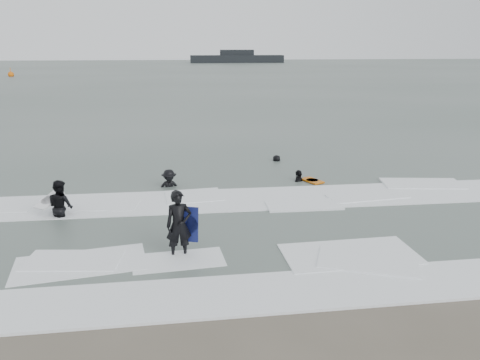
{
  "coord_description": "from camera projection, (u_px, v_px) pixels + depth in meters",
  "views": [
    {
      "loc": [
        -1.82,
        -10.02,
        5.52
      ],
      "look_at": [
        0.0,
        5.0,
        1.1
      ],
      "focal_mm": 35.0,
      "sensor_mm": 36.0,
      "label": 1
    }
  ],
  "objects": [
    {
      "name": "ground",
      "position": [
        265.0,
        281.0,
        11.3
      ],
      "size": [
        320.0,
        320.0,
        0.0
      ],
      "primitive_type": "plane",
      "color": "brown",
      "rests_on": "ground"
    },
    {
      "name": "sea",
      "position": [
        192.0,
        74.0,
        87.52
      ],
      "size": [
        320.0,
        320.0,
        0.0
      ],
      "primitive_type": "plane",
      "color": "#47544C",
      "rests_on": "ground"
    },
    {
      "name": "vessel_horizon",
      "position": [
        237.0,
        58.0,
        139.53
      ],
      "size": [
        27.68,
        4.94,
        3.76
      ],
      "color": "black",
      "rests_on": "ground"
    },
    {
      "name": "surfer_wading",
      "position": [
        62.0,
        217.0,
        15.48
      ],
      "size": [
        1.12,
        1.1,
        1.82
      ],
      "primitive_type": "imported",
      "rotation": [
        0.0,
        0.0,
        2.45
      ],
      "color": "black",
      "rests_on": "ground"
    },
    {
      "name": "surfer_right_near",
      "position": [
        299.0,
        182.0,
        19.42
      ],
      "size": [
        0.97,
        0.98,
        1.66
      ],
      "primitive_type": "imported",
      "rotation": [
        0.0,
        0.0,
        -2.34
      ],
      "color": "black",
      "rests_on": "ground"
    },
    {
      "name": "surfer_right_far",
      "position": [
        277.0,
        162.0,
        22.7
      ],
      "size": [
        0.77,
        0.54,
        1.48
      ],
      "primitive_type": "imported",
      "rotation": [
        0.0,
        0.0,
        -3.05
      ],
      "color": "black",
      "rests_on": "ground"
    },
    {
      "name": "surf_foam",
      "position": [
        245.0,
        223.0,
        14.81
      ],
      "size": [
        30.03,
        9.06,
        0.09
      ],
      "color": "white",
      "rests_on": "ground"
    },
    {
      "name": "buoy",
      "position": [
        11.0,
        74.0,
        80.79
      ],
      "size": [
        1.0,
        1.0,
        1.65
      ],
      "color": "#CF5909",
      "rests_on": "ground"
    },
    {
      "name": "surfer_centre",
      "position": [
        180.0,
        257.0,
        12.57
      ],
      "size": [
        0.75,
        0.55,
        1.89
      ],
      "primitive_type": "imported",
      "rotation": [
        0.0,
        0.0,
        0.16
      ],
      "color": "black",
      "rests_on": "ground"
    },
    {
      "name": "bodyboards",
      "position": [
        194.0,
        198.0,
        15.78
      ],
      "size": [
        10.58,
        6.84,
        1.25
      ],
      "color": "#0F1549",
      "rests_on": "ground"
    },
    {
      "name": "surfer_breaker",
      "position": [
        169.0,
        188.0,
        18.54
      ],
      "size": [
        1.14,
        0.79,
        1.62
      ],
      "primitive_type": "imported",
      "rotation": [
        0.0,
        0.0,
        0.19
      ],
      "color": "black",
      "rests_on": "ground"
    }
  ]
}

